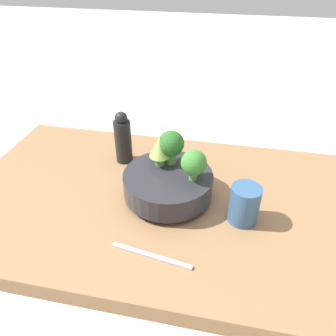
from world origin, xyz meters
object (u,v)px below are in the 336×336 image
object	(u,v)px
cup	(244,204)
pepper_mill	(123,138)
fork	(151,256)
bowl	(168,184)

from	to	relation	value
cup	pepper_mill	size ratio (longest dim) A/B	0.60
cup	fork	world-z (taller)	cup
cup	fork	size ratio (longest dim) A/B	0.53
bowl	pepper_mill	xyz separation A→B (m)	(-0.17, 0.15, 0.04)
bowl	cup	size ratio (longest dim) A/B	2.38
bowl	cup	distance (m)	0.21
fork	cup	bearing A→B (deg)	39.74
cup	fork	distance (m)	0.26
pepper_mill	fork	distance (m)	0.41
bowl	cup	xyz separation A→B (m)	(0.20, -0.05, 0.01)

